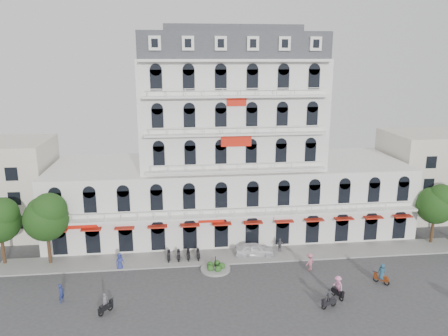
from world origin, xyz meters
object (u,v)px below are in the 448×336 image
(rider_northeast, at_px, (329,298))
(parked_car, at_px, (255,250))
(rider_west, at_px, (105,305))
(rider_center, at_px, (338,286))
(rider_east, at_px, (382,274))

(rider_northeast, bearing_deg, parked_car, -88.58)
(rider_west, relative_size, rider_center, 0.85)
(rider_center, bearing_deg, parked_car, -168.16)
(parked_car, xyz_separation_m, rider_west, (-15.30, -9.97, 0.06))
(parked_car, height_order, rider_center, rider_center)
(rider_west, relative_size, rider_east, 0.90)
(rider_west, height_order, rider_east, rider_east)
(rider_west, bearing_deg, rider_east, -45.28)
(rider_northeast, relative_size, rider_center, 0.87)
(rider_center, bearing_deg, rider_west, -109.79)
(rider_east, bearing_deg, rider_center, 70.12)
(rider_east, distance_m, rider_northeast, 7.70)
(parked_car, xyz_separation_m, rider_northeast, (4.78, -11.39, 0.17))
(rider_east, height_order, rider_northeast, rider_east)
(rider_northeast, distance_m, rider_center, 2.05)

